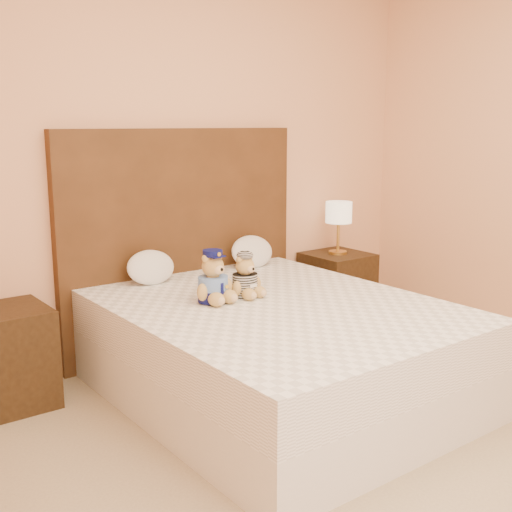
% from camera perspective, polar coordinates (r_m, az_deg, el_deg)
% --- Properties ---
extents(ground, '(4.00, 4.50, 0.00)m').
position_cam_1_polar(ground, '(3.03, 17.00, -19.22)').
color(ground, tan).
rests_on(ground, ground).
extents(room_walls, '(4.04, 4.52, 2.72)m').
position_cam_1_polar(room_walls, '(2.91, 11.63, 16.91)').
color(room_walls, '#EEAD81').
rests_on(room_walls, ground).
extents(bed, '(1.60, 2.00, 0.55)m').
position_cam_1_polar(bed, '(3.66, 1.80, -8.38)').
color(bed, white).
rests_on(bed, ground).
extents(headboard, '(1.75, 0.08, 1.50)m').
position_cam_1_polar(headboard, '(4.34, -6.55, 1.26)').
color(headboard, '#513018').
rests_on(headboard, ground).
extents(nightstand_left, '(0.45, 0.45, 0.55)m').
position_cam_1_polar(nightstand_left, '(3.80, -21.29, -8.42)').
color(nightstand_left, '#352311').
rests_on(nightstand_left, ground).
extents(nightstand_right, '(0.45, 0.45, 0.55)m').
position_cam_1_polar(nightstand_right, '(5.03, 7.19, -2.85)').
color(nightstand_right, '#352311').
rests_on(nightstand_right, ground).
extents(lamp, '(0.20, 0.20, 0.40)m').
position_cam_1_polar(lamp, '(4.92, 7.36, 3.63)').
color(lamp, gold).
rests_on(lamp, nightstand_right).
extents(teddy_police, '(0.28, 0.27, 0.29)m').
position_cam_1_polar(teddy_police, '(3.57, -3.85, -1.83)').
color(teddy_police, '#B98948').
rests_on(teddy_police, bed).
extents(teddy_prisoner, '(0.25, 0.24, 0.25)m').
position_cam_1_polar(teddy_prisoner, '(3.68, -0.99, -1.76)').
color(teddy_prisoner, '#B98948').
rests_on(teddy_prisoner, bed).
extents(pillow_left, '(0.32, 0.21, 0.23)m').
position_cam_1_polar(pillow_left, '(4.04, -9.35, -0.86)').
color(pillow_left, white).
rests_on(pillow_left, bed).
extents(pillow_right, '(0.33, 0.22, 0.24)m').
position_cam_1_polar(pillow_right, '(4.45, -0.35, 0.53)').
color(pillow_right, white).
rests_on(pillow_right, bed).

